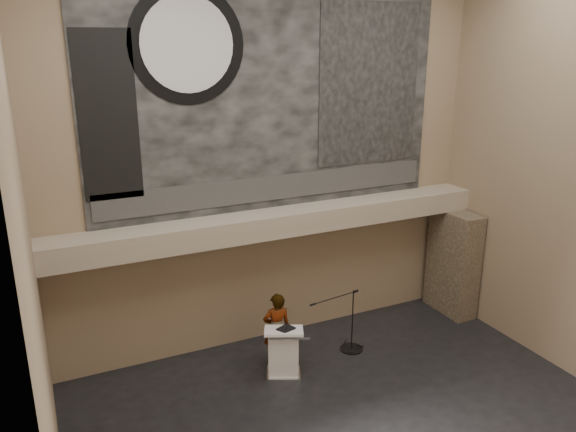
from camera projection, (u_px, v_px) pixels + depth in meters
floor at (363, 432)px, 10.15m from camera, size 10.00×10.00×0.00m
wall_back at (273, 161)px, 12.32m from camera, size 10.00×0.02×8.50m
wall_left at (29, 258)px, 6.84m from camera, size 0.02×8.00×8.50m
soffit at (280, 222)px, 12.37m from camera, size 10.00×0.80×0.50m
sprinkler_left at (212, 245)px, 11.76m from camera, size 0.04×0.04×0.06m
sprinkler_right at (355, 223)px, 13.18m from camera, size 0.04×0.04×0.06m
banner at (273, 94)px, 11.86m from camera, size 8.00×0.05×5.00m
banner_text_strip at (274, 188)px, 12.44m from camera, size 7.76×0.02×0.55m
banner_clock_rim at (187, 44)px, 10.79m from camera, size 2.30×0.02×2.30m
banner_clock_face at (188, 44)px, 10.78m from camera, size 1.84×0.02×1.84m
banner_building_print at (370, 85)px, 12.77m from camera, size 2.60×0.02×3.60m
banner_brick_print at (108, 117)px, 10.53m from camera, size 1.10×0.02×3.20m
stone_pier at (453, 262)px, 14.35m from camera, size 0.60×1.40×2.70m
lectern at (283, 353)px, 11.70m from camera, size 0.96×0.84×1.14m
binder at (286, 329)px, 11.52m from camera, size 0.40×0.36×0.04m
papers at (280, 330)px, 11.49m from camera, size 0.25×0.32×0.00m
speaker_person at (277, 329)px, 12.08m from camera, size 0.66×0.49×1.66m
mic_stand at (350, 341)px, 12.79m from camera, size 1.42×0.52×1.48m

